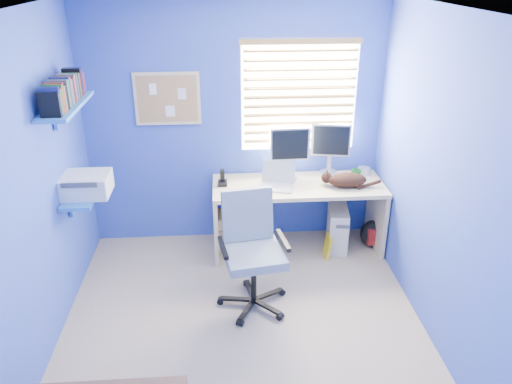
{
  "coord_description": "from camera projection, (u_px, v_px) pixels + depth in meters",
  "views": [
    {
      "loc": [
        -0.14,
        -3.27,
        2.78
      ],
      "look_at": [
        0.15,
        0.65,
        0.95
      ],
      "focal_mm": 35.0,
      "sensor_mm": 36.0,
      "label": 1
    }
  ],
  "objects": [
    {
      "name": "desk",
      "position": [
        297.0,
        217.0,
        5.15
      ],
      "size": [
        1.72,
        0.65,
        0.74
      ],
      "primitive_type": "cube",
      "color": "tan",
      "rests_on": "floor"
    },
    {
      "name": "cat",
      "position": [
        347.0,
        180.0,
        4.92
      ],
      "size": [
        0.42,
        0.29,
        0.14
      ],
      "primitive_type": "ellipsoid",
      "rotation": [
        0.0,
        0.0,
        -0.25
      ],
      "color": "black",
      "rests_on": "desk"
    },
    {
      "name": "backpack",
      "position": [
        372.0,
        233.0,
        5.29
      ],
      "size": [
        0.28,
        0.23,
        0.3
      ],
      "primitive_type": "ellipsoid",
      "rotation": [
        0.0,
        0.0,
        0.15
      ],
      "color": "black",
      "rests_on": "floor"
    },
    {
      "name": "wall_left",
      "position": [
        29.0,
        199.0,
        3.51
      ],
      "size": [
        0.01,
        3.2,
        2.5
      ],
      "primitive_type": "cube",
      "color": "#3F51C2",
      "rests_on": "ground"
    },
    {
      "name": "wall_back",
      "position": [
        234.0,
        126.0,
        5.05
      ],
      "size": [
        3.0,
        0.01,
        2.5
      ],
      "primitive_type": "cube",
      "color": "#3F51C2",
      "rests_on": "ground"
    },
    {
      "name": "drawer_boxes",
      "position": [
        234.0,
        230.0,
        5.23
      ],
      "size": [
        0.35,
        0.28,
        0.41
      ],
      "primitive_type": "cube",
      "color": "tan",
      "rests_on": "floor"
    },
    {
      "name": "monitor_left",
      "position": [
        289.0,
        153.0,
        5.03
      ],
      "size": [
        0.4,
        0.13,
        0.54
      ],
      "primitive_type": "cube",
      "rotation": [
        0.0,
        0.0,
        0.03
      ],
      "color": "silver",
      "rests_on": "desk"
    },
    {
      "name": "mug",
      "position": [
        356.0,
        174.0,
        5.09
      ],
      "size": [
        0.1,
        0.09,
        0.1
      ],
      "primitive_type": "imported",
      "color": "#136321",
      "rests_on": "desk"
    },
    {
      "name": "cd_spindle",
      "position": [
        364.0,
        171.0,
        5.22
      ],
      "size": [
        0.13,
        0.13,
        0.07
      ],
      "primitive_type": "cylinder",
      "color": "silver",
      "rests_on": "desk"
    },
    {
      "name": "wall_shelves",
      "position": [
        74.0,
        140.0,
        4.12
      ],
      "size": [
        0.42,
        0.9,
        1.05
      ],
      "color": "#3175CD",
      "rests_on": "ground"
    },
    {
      "name": "wall_front",
      "position": [
        260.0,
        349.0,
        2.16
      ],
      "size": [
        3.0,
        0.01,
        2.5
      ],
      "primitive_type": "cube",
      "color": "#3F51C2",
      "rests_on": "ground"
    },
    {
      "name": "monitor_right",
      "position": [
        330.0,
        149.0,
        5.15
      ],
      "size": [
        0.42,
        0.19,
        0.54
      ],
      "primitive_type": "cube",
      "rotation": [
        0.0,
        0.0,
        -0.18
      ],
      "color": "silver",
      "rests_on": "desk"
    },
    {
      "name": "phone",
      "position": [
        222.0,
        177.0,
        4.94
      ],
      "size": [
        0.09,
        0.11,
        0.17
      ],
      "primitive_type": "cube",
      "rotation": [
        0.0,
        0.0,
        -0.01
      ],
      "color": "black",
      "rests_on": "desk"
    },
    {
      "name": "yellow_book",
      "position": [
        327.0,
        246.0,
        5.1
      ],
      "size": [
        0.03,
        0.17,
        0.24
      ],
      "primitive_type": "cube",
      "color": "yellow",
      "rests_on": "floor"
    },
    {
      "name": "laptop",
      "position": [
        277.0,
        177.0,
        4.88
      ],
      "size": [
        0.39,
        0.34,
        0.22
      ],
      "primitive_type": "cube",
      "rotation": [
        0.0,
        0.0,
        -0.28
      ],
      "color": "silver",
      "rests_on": "desk"
    },
    {
      "name": "corkboard",
      "position": [
        167.0,
        99.0,
        4.87
      ],
      "size": [
        0.64,
        0.02,
        0.52
      ],
      "color": "tan",
      "rests_on": "ground"
    },
    {
      "name": "tower_pc",
      "position": [
        337.0,
        227.0,
        5.25
      ],
      "size": [
        0.25,
        0.46,
        0.45
      ],
      "primitive_type": "cube",
      "rotation": [
        0.0,
        0.0,
        -0.14
      ],
      "color": "beige",
      "rests_on": "floor"
    },
    {
      "name": "wall_right",
      "position": [
        443.0,
        187.0,
        3.71
      ],
      "size": [
        0.01,
        3.2,
        2.5
      ],
      "primitive_type": "cube",
      "color": "#3F51C2",
      "rests_on": "ground"
    },
    {
      "name": "floor",
      "position": [
        244.0,
        329.0,
        4.13
      ],
      "size": [
        3.0,
        3.2,
        0.0
      ],
      "primitive_type": "cube",
      "color": "#B3A48F",
      "rests_on": "ground"
    },
    {
      "name": "office_chair",
      "position": [
        252.0,
        266.0,
        4.31
      ],
      "size": [
        0.68,
        0.68,
        1.02
      ],
      "color": "black",
      "rests_on": "floor"
    },
    {
      "name": "window_blinds",
      "position": [
        299.0,
        97.0,
        4.94
      ],
      "size": [
        1.15,
        0.05,
        1.1
      ],
      "color": "white",
      "rests_on": "ground"
    },
    {
      "name": "ceiling",
      "position": [
        240.0,
        10.0,
        3.08
      ],
      "size": [
        3.0,
        3.2,
        0.0
      ],
      "primitive_type": "cube",
      "color": "white",
      "rests_on": "wall_back"
    }
  ]
}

